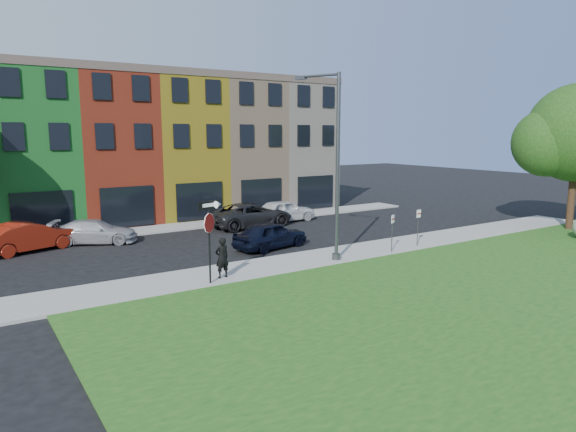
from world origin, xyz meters
TOP-DOWN VIEW (x-y plane):
  - ground at (0.00, 0.00)m, footprint 120.00×120.00m
  - sidewalk_near at (2.00, 3.00)m, footprint 40.00×3.00m
  - sidewalk_far at (-3.00, 15.00)m, footprint 40.00×2.40m
  - rowhouse_block at (-2.50, 21.18)m, footprint 30.00×10.12m
  - stop_sign at (-5.77, 1.88)m, footprint 1.03×0.30m
  - man at (-5.01, 2.33)m, footprint 0.71×0.53m
  - sedan_near at (-0.12, 6.44)m, footprint 3.54×5.09m
  - parked_car_red at (-11.16, 12.83)m, footprint 4.70×5.90m
  - parked_car_silver at (-7.81, 12.98)m, footprint 5.46×6.11m
  - parked_car_dark at (2.15, 12.71)m, footprint 3.38×6.11m
  - parked_car_white at (5.06, 13.13)m, footprint 2.44×4.84m
  - street_lamp at (0.96, 2.35)m, footprint 1.20×2.45m
  - parking_sign_a at (4.47, 1.89)m, footprint 0.31×0.15m
  - parking_sign_b at (6.66, 2.16)m, footprint 0.32×0.09m

SIDE VIEW (x-z plane):
  - ground at x=0.00m, z-range 0.00..0.00m
  - sidewalk_near at x=2.00m, z-range 0.00..0.12m
  - sidewalk_far at x=-3.00m, z-range 0.00..0.12m
  - parked_car_silver at x=-7.81m, z-range 0.00..1.35m
  - sedan_near at x=-0.12m, z-range 0.00..1.49m
  - parked_car_white at x=5.06m, z-range 0.00..1.57m
  - parked_car_red at x=-11.16m, z-range 0.00..1.60m
  - parked_car_dark at x=2.15m, z-range 0.00..1.61m
  - man at x=-5.01m, z-range 0.12..1.86m
  - parking_sign_a at x=4.47m, z-range 0.38..2.39m
  - parking_sign_b at x=6.66m, z-range 0.39..2.45m
  - stop_sign at x=-5.77m, z-range 0.84..4.25m
  - street_lamp at x=0.96m, z-range 0.15..9.02m
  - rowhouse_block at x=-2.50m, z-range -0.01..9.99m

